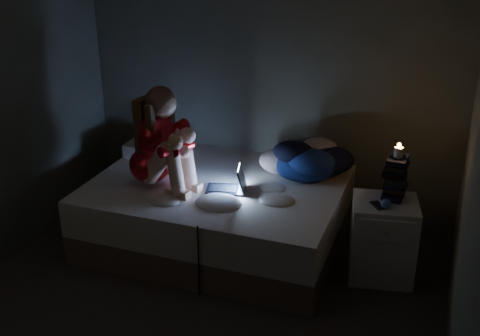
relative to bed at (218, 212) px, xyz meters
The scene contains 13 objects.
floor 1.16m from the bed, 79.82° to the right, with size 3.60×3.80×0.02m, color black.
wall_back 1.31m from the bed, 76.30° to the left, with size 3.60×0.02×2.60m, color #5E605B.
wall_right 2.50m from the bed, 28.72° to the right, with size 0.02×3.80×2.60m, color #5E605B.
bed is the anchor object (origin of this frame).
pillow 0.96m from the bed, 156.50° to the left, with size 0.46×0.33×0.13m, color silver.
woman 0.93m from the bed, 156.81° to the right, with size 0.55×0.36×0.89m, color maroon, non-canonical shape.
laptop 0.45m from the bed, 46.00° to the right, with size 0.33×0.23×0.23m, color black, non-canonical shape.
clothes_pile 0.90m from the bed, 29.08° to the left, with size 0.59×0.48×0.36m, color navy, non-canonical shape.
nightstand 1.45m from the bed, ahead, with size 0.50×0.44×0.67m, color silver.
book_stack 1.59m from the bed, ahead, with size 0.19×0.25×0.34m, color black, non-canonical shape.
candle 1.67m from the bed, ahead, with size 0.07×0.07×0.08m, color beige.
phone 1.43m from the bed, ahead, with size 0.07×0.14×0.01m, color black.
blue_orb 1.50m from the bed, ahead, with size 0.08×0.08×0.08m, color #315897.
Camera 1 is at (1.60, -3.27, 2.75)m, focal length 44.76 mm.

